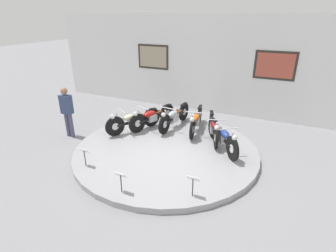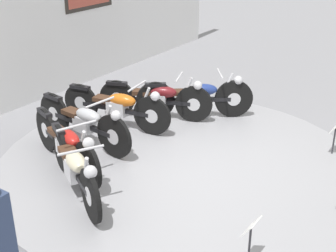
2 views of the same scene
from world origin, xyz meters
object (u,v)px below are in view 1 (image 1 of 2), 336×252
object	(u,v)px
motorcycle_red	(152,116)
visitor_standing	(67,109)
info_placard_front_left	(84,153)
motorcycle_blue	(223,136)
motorcycle_orange	(196,120)
info_placard_front_right	(193,181)
motorcycle_maroon	(214,127)
motorcycle_silver	(174,116)
motorcycle_cream	(133,120)
info_placard_front_centre	(121,178)

from	to	relation	value
motorcycle_red	visitor_standing	world-z (taller)	visitor_standing
info_placard_front_left	motorcycle_blue	bearing A→B (deg)	38.93
motorcycle_orange	info_placard_front_left	xyz separation A→B (m)	(-1.83, -3.22, -0.02)
motorcycle_red	info_placard_front_right	distance (m)	3.84
motorcycle_maroon	info_placard_front_left	xyz separation A→B (m)	(-2.51, -2.90, -0.01)
visitor_standing	motorcycle_orange	bearing A→B (deg)	25.75
motorcycle_orange	motorcycle_maroon	distance (m)	0.75
motorcycle_red	motorcycle_orange	bearing A→B (deg)	12.22
motorcycle_maroon	info_placard_front_left	size ratio (longest dim) A/B	3.64
motorcycle_orange	motorcycle_red	bearing A→B (deg)	-167.78
motorcycle_silver	info_placard_front_left	distance (m)	3.39
motorcycle_silver	motorcycle_blue	xyz separation A→B (m)	(1.87, -0.86, 0.00)
motorcycle_silver	motorcycle_orange	size ratio (longest dim) A/B	1.01
info_placard_front_left	visitor_standing	size ratio (longest dim) A/B	0.31
motorcycle_cream	info_placard_front_right	xyz separation A→B (m)	(2.91, -2.35, -0.02)
motorcycle_blue	visitor_standing	size ratio (longest dim) A/B	0.99
motorcycle_cream	motorcycle_orange	distance (m)	2.06
info_placard_front_centre	motorcycle_cream	bearing A→B (deg)	117.21
info_placard_front_right	motorcycle_maroon	bearing A→B (deg)	97.28
motorcycle_silver	info_placard_front_centre	xyz separation A→B (m)	(0.39, -3.74, -0.03)
motorcycle_orange	info_placard_front_left	size ratio (longest dim) A/B	3.87
motorcycle_blue	motorcycle_orange	bearing A→B (deg)	141.64
info_placard_front_right	visitor_standing	size ratio (longest dim) A/B	0.31
motorcycle_silver	motorcycle_orange	world-z (taller)	motorcycle_silver
motorcycle_blue	visitor_standing	distance (m)	4.90
motorcycle_silver	info_placard_front_left	bearing A→B (deg)	-108.09
motorcycle_blue	info_placard_front_right	bearing A→B (deg)	-90.98
motorcycle_cream	info_placard_front_right	world-z (taller)	motorcycle_cream
motorcycle_cream	motorcycle_orange	size ratio (longest dim) A/B	0.89
motorcycle_blue	motorcycle_cream	bearing A→B (deg)	-179.92
motorcycle_blue	info_placard_front_centre	world-z (taller)	motorcycle_blue
motorcycle_silver	motorcycle_blue	world-z (taller)	motorcycle_blue
info_placard_front_left	info_placard_front_right	bearing A→B (deg)	0.00
motorcycle_red	info_placard_front_centre	distance (m)	3.58
motorcycle_cream	motorcycle_orange	xyz separation A→B (m)	(1.86, 0.87, -0.00)
info_placard_front_right	visitor_standing	xyz separation A→B (m)	(-4.76, 1.43, 0.41)
motorcycle_cream	motorcycle_orange	world-z (taller)	motorcycle_cream
motorcycle_silver	motorcycle_maroon	world-z (taller)	motorcycle_silver
motorcycle_maroon	motorcycle_blue	world-z (taller)	motorcycle_blue
motorcycle_red	motorcycle_blue	bearing A→B (deg)	-12.13
motorcycle_red	motorcycle_maroon	size ratio (longest dim) A/B	1.01
motorcycle_silver	motorcycle_orange	distance (m)	0.78
motorcycle_orange	visitor_standing	size ratio (longest dim) A/B	1.20
motorcycle_cream	info_placard_front_left	bearing A→B (deg)	-89.12
motorcycle_cream	visitor_standing	size ratio (longest dim) A/B	1.07
motorcycle_red	motorcycle_blue	size ratio (longest dim) A/B	1.16
motorcycle_orange	motorcycle_silver	bearing A→B (deg)	179.96
motorcycle_red	motorcycle_maroon	xyz separation A→B (m)	(2.13, -0.00, -0.01)
info_placard_front_centre	info_placard_front_right	world-z (taller)	same
info_placard_front_centre	info_placard_front_right	size ratio (longest dim) A/B	1.00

